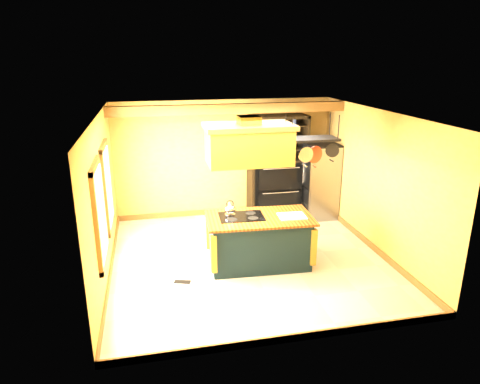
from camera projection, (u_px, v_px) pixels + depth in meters
name	position (u px, v px, depth m)	size (l,w,h in m)	color
floor	(248.00, 259.00, 8.02)	(5.00, 5.00, 0.00)	beige
ceiling	(249.00, 114.00, 7.19)	(5.00, 5.00, 0.00)	white
wall_back	(224.00, 159.00, 9.93)	(5.00, 0.02, 2.70)	gold
wall_front	(295.00, 250.00, 5.28)	(5.00, 0.02, 2.70)	gold
wall_left	(103.00, 200.00, 7.11)	(0.02, 5.00, 2.70)	gold
wall_right	(377.00, 182.00, 8.11)	(0.02, 5.00, 2.70)	gold
ceiling_beam	(230.00, 109.00, 8.81)	(5.00, 0.15, 0.20)	olive
window_near	(100.00, 214.00, 6.35)	(0.06, 1.06, 1.56)	olive
window_far	(107.00, 187.00, 7.66)	(0.06, 1.06, 1.56)	olive
kitchen_island	(259.00, 240.00, 7.70)	(1.93, 1.14, 1.11)	black
range_hood	(249.00, 143.00, 7.11)	(1.48, 0.84, 0.80)	#A47929
pot_rack	(311.00, 144.00, 7.36)	(0.96, 0.45, 0.88)	black
refrigerator	(318.00, 182.00, 9.96)	(0.74, 0.87, 1.71)	gray
hutch	(276.00, 177.00, 10.07)	(1.33, 0.60, 2.35)	black
floor_register	(182.00, 282.00, 7.21)	(0.28, 0.12, 0.01)	black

